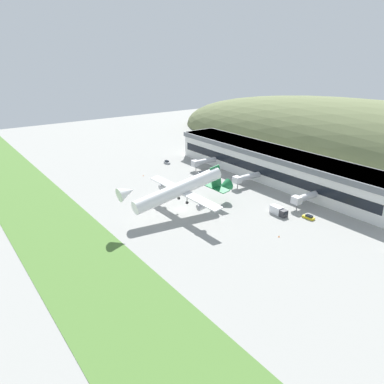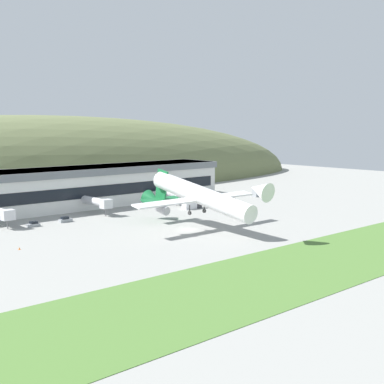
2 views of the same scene
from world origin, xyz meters
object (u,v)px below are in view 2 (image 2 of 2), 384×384
object	(u,v)px
service_car_1	(199,203)
fuel_truck	(192,205)
service_car_2	(65,220)
traffic_cone_1	(246,209)
terminal_building	(72,185)
service_car_3	(33,224)
jetway_0	(1,213)
box_truck	(259,193)
traffic_cone_0	(19,248)
cargo_airplane	(199,196)
jetway_1	(98,202)
jetway_2	(170,194)

from	to	relation	value
service_car_1	fuel_truck	distance (m)	10.89
service_car_2	traffic_cone_1	bearing A→B (deg)	-19.20
terminal_building	service_car_3	distance (m)	35.65
fuel_truck	service_car_3	bearing A→B (deg)	173.79
jetway_0	service_car_2	world-z (taller)	jetway_0
service_car_1	box_truck	distance (m)	32.48
fuel_truck	traffic_cone_0	bearing A→B (deg)	-165.28
cargo_airplane	service_car_2	world-z (taller)	cargo_airplane
service_car_1	box_truck	xyz separation A→B (m)	(32.47, -0.21, 0.84)
jetway_1	service_car_1	size ratio (longest dim) A/B	3.26
terminal_building	service_car_2	bearing A→B (deg)	-123.40
jetway_0	traffic_cone_1	xyz separation A→B (m)	(74.43, -25.58, -3.71)
terminal_building	jetway_2	size ratio (longest dim) A/B	9.46
terminal_building	box_truck	world-z (taller)	terminal_building
service_car_2	jetway_1	bearing A→B (deg)	20.35
traffic_cone_0	jetway_2	bearing A→B (deg)	23.77
jetway_1	fuel_truck	xyz separation A→B (m)	(30.22, -11.75, -2.57)
jetway_2	box_truck	bearing A→B (deg)	-9.80
service_car_3	traffic_cone_1	bearing A→B (deg)	-16.16
traffic_cone_0	traffic_cone_1	xyz separation A→B (m)	(82.55, 4.80, 0.00)
jetway_2	service_car_3	size ratio (longest dim) A/B	3.49
box_truck	traffic_cone_0	xyz separation A→B (m)	(-111.51, -24.24, -1.15)
cargo_airplane	traffic_cone_1	distance (m)	39.14
box_truck	traffic_cone_1	distance (m)	34.90
jetway_0	service_car_1	world-z (taller)	jetway_0
traffic_cone_0	traffic_cone_1	world-z (taller)	same
fuel_truck	terminal_building	bearing A→B (deg)	134.77
terminal_building	fuel_truck	xyz separation A→B (m)	(29.41, -29.65, -6.43)
jetway_2	cargo_airplane	distance (m)	47.76
service_car_1	box_truck	world-z (taller)	box_truck
service_car_2	service_car_3	distance (m)	10.33
service_car_2	traffic_cone_0	distance (m)	35.36
terminal_building	jetway_2	distance (m)	34.89
service_car_3	traffic_cone_1	size ratio (longest dim) A/B	6.32
box_truck	jetway_2	bearing A→B (deg)	170.20
terminal_building	traffic_cone_0	size ratio (longest dim) A/B	208.55
jetway_2	service_car_2	bearing A→B (deg)	-171.92
jetway_1	service_car_2	xyz separation A→B (m)	(-14.54, -5.39, -3.32)
box_truck	service_car_1	bearing A→B (deg)	179.64
traffic_cone_1	jetway_2	bearing A→B (deg)	113.68
terminal_building	jetway_2	bearing A→B (deg)	-28.97
fuel_truck	traffic_cone_0	xyz separation A→B (m)	(-70.02, -18.40, -1.14)
cargo_airplane	box_truck	distance (m)	73.06
cargo_airplane	terminal_building	bearing A→B (deg)	96.73
service_car_1	service_car_2	bearing A→B (deg)	179.68
jetway_2	traffic_cone_0	world-z (taller)	jetway_2
fuel_truck	jetway_2	bearing A→B (deg)	85.85
cargo_airplane	service_car_2	bearing A→B (deg)	122.58
jetway_1	service_car_2	bearing A→B (deg)	-159.65
jetway_0	jetway_1	bearing A→B (deg)	-0.42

